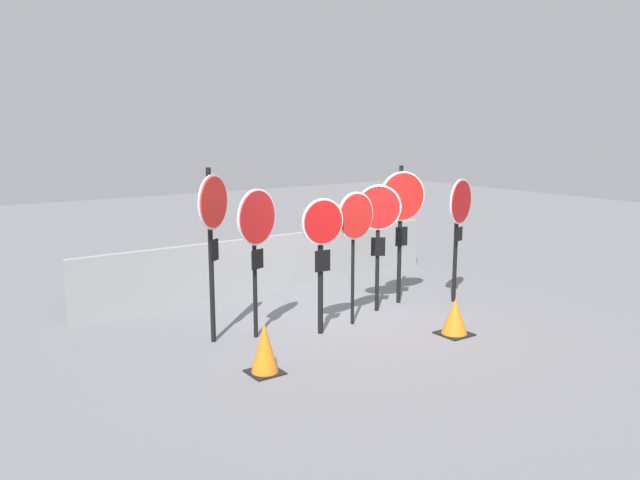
{
  "coord_description": "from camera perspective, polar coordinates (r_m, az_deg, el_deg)",
  "views": [
    {
      "loc": [
        -6.01,
        -7.86,
        3.15
      ],
      "look_at": [
        -0.51,
        0.0,
        1.4
      ],
      "focal_mm": 35.0,
      "sensor_mm": 36.0,
      "label": 1
    }
  ],
  "objects": [
    {
      "name": "stop_sign_3",
      "position": [
        9.8,
        3.25,
        1.36
      ],
      "size": [
        0.75,
        0.14,
        2.15
      ],
      "rotation": [
        0.0,
        0.0,
        0.1
      ],
      "color": "black",
      "rests_on": "ground"
    },
    {
      "name": "traffic_cone_0",
      "position": [
        9.83,
        12.22,
        -6.88
      ],
      "size": [
        0.48,
        0.48,
        0.57
      ],
      "color": "black",
      "rests_on": "ground"
    },
    {
      "name": "stop_sign_5",
      "position": [
        11.08,
        7.49,
        2.85
      ],
      "size": [
        0.85,
        0.24,
        2.48
      ],
      "rotation": [
        0.0,
        0.0,
        -0.24
      ],
      "color": "black",
      "rests_on": "ground"
    },
    {
      "name": "ground_plane",
      "position": [
        10.38,
        2.31,
        -7.34
      ],
      "size": [
        40.0,
        40.0,
        0.0
      ],
      "primitive_type": "plane",
      "color": "slate"
    },
    {
      "name": "traffic_cone_1",
      "position": [
        8.18,
        -5.1,
        -9.79
      ],
      "size": [
        0.43,
        0.43,
        0.69
      ],
      "color": "black",
      "rests_on": "ground"
    },
    {
      "name": "stop_sign_4",
      "position": [
        10.55,
        5.37,
        1.76
      ],
      "size": [
        0.66,
        0.43,
        2.2
      ],
      "rotation": [
        0.0,
        0.0,
        -0.56
      ],
      "color": "black",
      "rests_on": "ground"
    },
    {
      "name": "stop_sign_0",
      "position": [
        9.07,
        -9.79,
        1.71
      ],
      "size": [
        0.66,
        0.47,
        2.58
      ],
      "rotation": [
        0.0,
        0.0,
        0.61
      ],
      "color": "black",
      "rests_on": "ground"
    },
    {
      "name": "stop_sign_1",
      "position": [
        9.2,
        -5.82,
        0.88
      ],
      "size": [
        0.79,
        0.33,
        2.26
      ],
      "rotation": [
        0.0,
        0.0,
        0.37
      ],
      "color": "black",
      "rests_on": "ground"
    },
    {
      "name": "fence_back",
      "position": [
        12.15,
        -4.45,
        -2.13
      ],
      "size": [
        7.62,
        0.12,
        1.07
      ],
      "color": "gray",
      "rests_on": "ground"
    },
    {
      "name": "stop_sign_6",
      "position": [
        11.37,
        12.63,
        2.27
      ],
      "size": [
        0.78,
        0.27,
        2.25
      ],
      "rotation": [
        0.0,
        0.0,
        0.31
      ],
      "color": "black",
      "rests_on": "ground"
    },
    {
      "name": "stop_sign_2",
      "position": [
        9.35,
        0.19,
        -0.18
      ],
      "size": [
        0.7,
        0.16,
        2.11
      ],
      "rotation": [
        0.0,
        0.0,
        -0.09
      ],
      "color": "black",
      "rests_on": "ground"
    }
  ]
}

